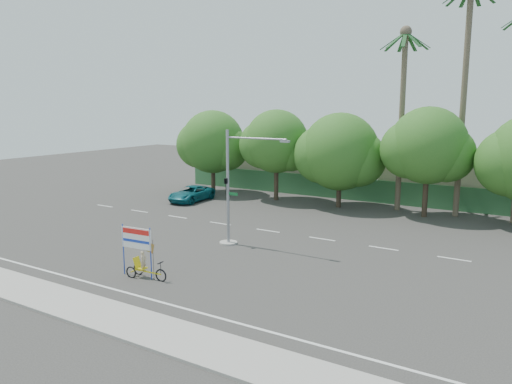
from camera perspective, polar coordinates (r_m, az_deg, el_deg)
The scene contains 14 objects.
ground at distance 26.54m, azimuth -3.67°, elevation -8.67°, with size 120.00×120.00×0.00m, color #33302D.
sidewalk_near at distance 21.27m, azimuth -15.77°, elevation -13.73°, with size 50.00×2.40×0.12m, color gray.
fence at distance 45.07m, azimuth 12.31°, elevation 0.19°, with size 38.00×0.08×2.00m, color #336B3D.
building_left at distance 52.98m, azimuth 3.74°, elevation 2.93°, with size 12.00×8.00×4.00m, color #C2B69A.
building_right at distance 47.42m, azimuth 23.33°, elevation 1.06°, with size 14.00×8.00×3.60m, color #C2B69A.
tree_far_left at distance 48.12m, azimuth -5.02°, elevation 5.51°, with size 7.14×6.00×7.96m.
tree_left at distance 44.28m, azimuth 2.30°, elevation 5.54°, with size 6.66×5.60×8.07m.
tree_center at distance 41.73m, azimuth 9.51°, elevation 4.32°, with size 7.62×6.40×7.85m.
tree_right at distance 39.57m, azimuth 18.99°, elevation 4.74°, with size 6.90×5.80×8.36m.
palm_tall at distance 40.57m, azimuth 22.78°, elevation 12.03°, with size 3.73×3.79×17.45m.
palm_short at distance 41.49m, azimuth 16.40°, elevation 10.11°, with size 3.73×3.79×14.45m.
traffic_signal at distance 30.19m, azimuth -2.77°, elevation -0.64°, with size 4.72×1.10×7.00m.
trike_billboard at distance 25.44m, azimuth -12.99°, elevation -7.23°, with size 2.69×0.66×2.64m.
pickup_truck at distance 44.53m, azimuth -7.39°, elevation -0.20°, with size 2.24×4.86×1.35m, color #0E5963.
Camera 1 is at (14.60, -20.48, 8.47)m, focal length 35.00 mm.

